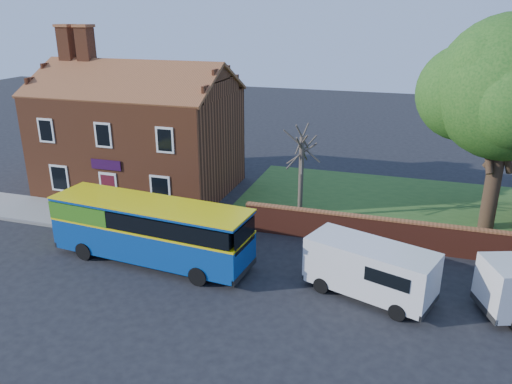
% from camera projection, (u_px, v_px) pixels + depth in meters
% --- Properties ---
extents(ground, '(120.00, 120.00, 0.00)m').
position_uv_depth(ground, '(154.00, 286.00, 22.03)').
color(ground, black).
rests_on(ground, ground).
extents(pavement, '(18.00, 3.50, 0.12)m').
position_uv_depth(pavement, '(94.00, 218.00, 29.13)').
color(pavement, gray).
rests_on(pavement, ground).
extents(kerb, '(18.00, 0.15, 0.14)m').
position_uv_depth(kerb, '(76.00, 229.00, 27.56)').
color(kerb, slate).
rests_on(kerb, ground).
extents(grass_strip, '(26.00, 12.00, 0.04)m').
position_uv_depth(grass_strip, '(452.00, 212.00, 30.01)').
color(grass_strip, '#426B28').
rests_on(grass_strip, ground).
extents(shop_building, '(12.30, 8.13, 10.50)m').
position_uv_depth(shop_building, '(139.00, 139.00, 33.15)').
color(shop_building, brown).
rests_on(shop_building, ground).
extents(boundary_wall, '(22.00, 0.38, 1.60)m').
position_uv_depth(boundary_wall, '(460.00, 242.00, 24.36)').
color(boundary_wall, maroon).
rests_on(boundary_wall, ground).
extents(bus, '(10.07, 3.40, 3.01)m').
position_uv_depth(bus, '(145.00, 227.00, 23.78)').
color(bus, navy).
rests_on(bus, ground).
extents(van_near, '(5.72, 3.76, 2.33)m').
position_uv_depth(van_near, '(370.00, 268.00, 20.86)').
color(van_near, silver).
rests_on(van_near, ground).
extents(large_tree, '(9.40, 7.44, 11.47)m').
position_uv_depth(large_tree, '(510.00, 92.00, 25.52)').
color(large_tree, black).
rests_on(large_tree, ground).
extents(bare_tree, '(1.99, 2.37, 5.31)m').
position_uv_depth(bare_tree, '(301.00, 174.00, 28.35)').
color(bare_tree, '#4C4238').
rests_on(bare_tree, ground).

